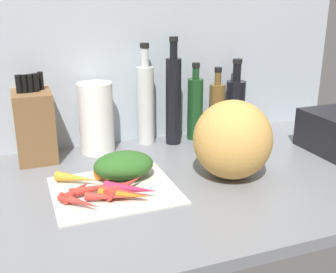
{
  "coord_description": "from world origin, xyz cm",
  "views": [
    {
      "loc": [
        -35.18,
        -100.07,
        48.88
      ],
      "look_at": [
        3.57,
        2.08,
        12.12
      ],
      "focal_mm": 44.05,
      "sensor_mm": 36.0,
      "label": 1
    }
  ],
  "objects_px": {
    "carrot_4": "(125,195)",
    "carrot_10": "(130,168)",
    "carrot_6": "(102,187)",
    "carrot_3": "(131,189)",
    "carrot_8": "(115,168)",
    "cutting_board": "(114,189)",
    "paper_towel_roll": "(96,118)",
    "carrot_1": "(133,171)",
    "carrot_5": "(78,190)",
    "knife_block": "(35,125)",
    "carrot_7": "(77,178)",
    "carrot_11": "(106,197)",
    "carrot_0": "(79,202)",
    "carrot_2": "(125,193)",
    "bottle_0": "(145,103)",
    "bottle_1": "(173,99)",
    "carrot_9": "(125,186)",
    "bottle_4": "(235,105)",
    "bottle_2": "(195,107)",
    "winter_squash": "(233,140)",
    "bottle_3": "(217,109)"
  },
  "relations": [
    {
      "from": "bottle_3",
      "to": "winter_squash",
      "type": "bearing_deg",
      "value": -110.09
    },
    {
      "from": "carrot_1",
      "to": "carrot_3",
      "type": "bearing_deg",
      "value": -108.77
    },
    {
      "from": "cutting_board",
      "to": "paper_towel_roll",
      "type": "bearing_deg",
      "value": 86.22
    },
    {
      "from": "carrot_7",
      "to": "carrot_11",
      "type": "height_order",
      "value": "carrot_7"
    },
    {
      "from": "carrot_2",
      "to": "cutting_board",
      "type": "bearing_deg",
      "value": 100.3
    },
    {
      "from": "carrot_11",
      "to": "winter_squash",
      "type": "xyz_separation_m",
      "value": [
        0.37,
        0.04,
        0.09
      ]
    },
    {
      "from": "carrot_7",
      "to": "knife_block",
      "type": "relative_size",
      "value": 0.45
    },
    {
      "from": "carrot_6",
      "to": "bottle_1",
      "type": "xyz_separation_m",
      "value": [
        0.32,
        0.31,
        0.14
      ]
    },
    {
      "from": "carrot_10",
      "to": "bottle_1",
      "type": "xyz_separation_m",
      "value": [
        0.22,
        0.22,
        0.14
      ]
    },
    {
      "from": "carrot_2",
      "to": "winter_squash",
      "type": "bearing_deg",
      "value": 7.3
    },
    {
      "from": "carrot_6",
      "to": "carrot_11",
      "type": "relative_size",
      "value": 1.57
    },
    {
      "from": "carrot_2",
      "to": "carrot_4",
      "type": "height_order",
      "value": "carrot_2"
    },
    {
      "from": "carrot_0",
      "to": "carrot_2",
      "type": "distance_m",
      "value": 0.12
    },
    {
      "from": "cutting_board",
      "to": "carrot_9",
      "type": "xyz_separation_m",
      "value": [
        0.02,
        -0.03,
        0.02
      ]
    },
    {
      "from": "carrot_5",
      "to": "cutting_board",
      "type": "bearing_deg",
      "value": 2.96
    },
    {
      "from": "carrot_3",
      "to": "carrot_9",
      "type": "relative_size",
      "value": 1.03
    },
    {
      "from": "carrot_9",
      "to": "bottle_4",
      "type": "xyz_separation_m",
      "value": [
        0.53,
        0.36,
        0.09
      ]
    },
    {
      "from": "carrot_3",
      "to": "carrot_7",
      "type": "xyz_separation_m",
      "value": [
        -0.12,
        0.12,
        -0.0
      ]
    },
    {
      "from": "carrot_5",
      "to": "bottle_4",
      "type": "relative_size",
      "value": 0.4
    },
    {
      "from": "carrot_6",
      "to": "bottle_2",
      "type": "xyz_separation_m",
      "value": [
        0.41,
        0.33,
        0.1
      ]
    },
    {
      "from": "carrot_0",
      "to": "winter_squash",
      "type": "bearing_deg",
      "value": 5.45
    },
    {
      "from": "carrot_3",
      "to": "carrot_9",
      "type": "bearing_deg",
      "value": 106.59
    },
    {
      "from": "carrot_2",
      "to": "bottle_1",
      "type": "height_order",
      "value": "bottle_1"
    },
    {
      "from": "carrot_5",
      "to": "carrot_0",
      "type": "bearing_deg",
      "value": -95.79
    },
    {
      "from": "carrot_11",
      "to": "bottle_3",
      "type": "distance_m",
      "value": 0.63
    },
    {
      "from": "winter_squash",
      "to": "bottle_4",
      "type": "height_order",
      "value": "bottle_4"
    },
    {
      "from": "carrot_2",
      "to": "carrot_10",
      "type": "height_order",
      "value": "carrot_2"
    },
    {
      "from": "paper_towel_roll",
      "to": "bottle_4",
      "type": "height_order",
      "value": "bottle_4"
    },
    {
      "from": "knife_block",
      "to": "bottle_2",
      "type": "relative_size",
      "value": 0.99
    },
    {
      "from": "bottle_3",
      "to": "carrot_2",
      "type": "bearing_deg",
      "value": -139.92
    },
    {
      "from": "carrot_3",
      "to": "bottle_1",
      "type": "bearing_deg",
      "value": 54.33
    },
    {
      "from": "carrot_1",
      "to": "carrot_0",
      "type": "bearing_deg",
      "value": -141.87
    },
    {
      "from": "carrot_3",
      "to": "carrot_4",
      "type": "height_order",
      "value": "carrot_3"
    },
    {
      "from": "cutting_board",
      "to": "carrot_10",
      "type": "distance_m",
      "value": 0.11
    },
    {
      "from": "carrot_5",
      "to": "knife_block",
      "type": "bearing_deg",
      "value": 103.52
    },
    {
      "from": "paper_towel_roll",
      "to": "bottle_0",
      "type": "height_order",
      "value": "bottle_0"
    },
    {
      "from": "carrot_6",
      "to": "cutting_board",
      "type": "bearing_deg",
      "value": 15.17
    },
    {
      "from": "bottle_2",
      "to": "knife_block",
      "type": "bearing_deg",
      "value": -179.11
    },
    {
      "from": "carrot_6",
      "to": "carrot_10",
      "type": "relative_size",
      "value": 1.25
    },
    {
      "from": "carrot_1",
      "to": "winter_squash",
      "type": "xyz_separation_m",
      "value": [
        0.26,
        -0.1,
        0.09
      ]
    },
    {
      "from": "cutting_board",
      "to": "bottle_3",
      "type": "distance_m",
      "value": 0.56
    },
    {
      "from": "cutting_board",
      "to": "carrot_1",
      "type": "xyz_separation_m",
      "value": [
        0.07,
        0.07,
        0.01
      ]
    },
    {
      "from": "carrot_1",
      "to": "bottle_2",
      "type": "relative_size",
      "value": 0.61
    },
    {
      "from": "winter_squash",
      "to": "carrot_1",
      "type": "bearing_deg",
      "value": 159.77
    },
    {
      "from": "carrot_3",
      "to": "bottle_4",
      "type": "height_order",
      "value": "bottle_4"
    },
    {
      "from": "cutting_board",
      "to": "carrot_0",
      "type": "relative_size",
      "value": 2.76
    },
    {
      "from": "bottle_0",
      "to": "bottle_1",
      "type": "distance_m",
      "value": 0.1
    },
    {
      "from": "carrot_4",
      "to": "carrot_9",
      "type": "height_order",
      "value": "carrot_9"
    },
    {
      "from": "carrot_3",
      "to": "carrot_8",
      "type": "xyz_separation_m",
      "value": [
        -0.0,
        0.15,
        -0.0
      ]
    },
    {
      "from": "carrot_4",
      "to": "carrot_10",
      "type": "distance_m",
      "value": 0.17
    }
  ]
}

